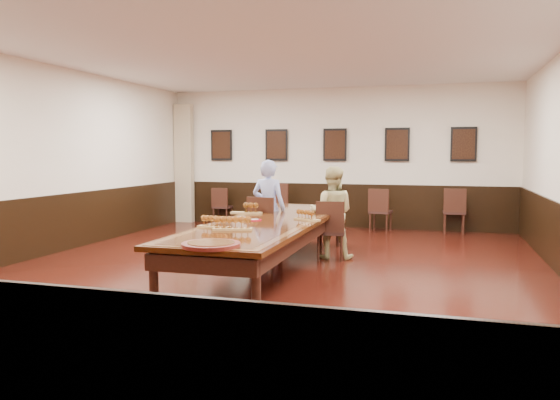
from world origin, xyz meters
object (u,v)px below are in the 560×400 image
(chair_man, at_px, (266,227))
(conference_table, at_px, (270,230))
(spare_chair_a, at_px, (223,206))
(chair_woman, at_px, (331,230))
(person_woman, at_px, (332,213))
(spare_chair_b, at_px, (282,205))
(person_man, at_px, (269,208))
(carved_platter, at_px, (211,245))
(spare_chair_d, at_px, (454,211))
(spare_chair_c, at_px, (381,210))

(chair_man, bearing_deg, conference_table, 118.65)
(spare_chair_a, bearing_deg, chair_man, 121.22)
(chair_woman, xyz_separation_m, person_woman, (-0.01, 0.10, 0.27))
(chair_woman, distance_m, spare_chair_b, 3.91)
(person_man, bearing_deg, spare_chair_a, -49.60)
(person_woman, bearing_deg, chair_woman, 90.00)
(conference_table, distance_m, carved_platter, 2.30)
(spare_chair_d, bearing_deg, carved_platter, 67.72)
(spare_chair_c, bearing_deg, carved_platter, 89.34)
(person_man, relative_size, conference_table, 0.32)
(chair_man, height_order, spare_chair_d, chair_man)
(chair_woman, distance_m, person_man, 1.11)
(spare_chair_d, bearing_deg, chair_woman, 58.95)
(person_woman, height_order, carved_platter, person_woman)
(chair_man, distance_m, conference_table, 1.14)
(spare_chair_b, bearing_deg, spare_chair_a, -2.06)
(spare_chair_a, xyz_separation_m, conference_table, (2.71, -4.77, 0.17))
(chair_man, relative_size, conference_table, 0.20)
(carved_platter, bearing_deg, spare_chair_b, 100.26)
(spare_chair_d, distance_m, person_man, 4.67)
(conference_table, bearing_deg, carved_platter, -88.01)
(spare_chair_b, bearing_deg, chair_woman, 122.86)
(person_woman, relative_size, carved_platter, 2.15)
(spare_chair_d, xyz_separation_m, person_woman, (-1.98, -3.46, 0.26))
(spare_chair_c, bearing_deg, spare_chair_d, -163.25)
(spare_chair_a, distance_m, conference_table, 5.49)
(chair_man, xyz_separation_m, spare_chair_b, (-0.76, 3.52, 0.01))
(person_man, bearing_deg, spare_chair_d, -122.96)
(spare_chair_a, distance_m, spare_chair_c, 3.84)
(person_man, distance_m, carved_platter, 3.49)
(chair_woman, relative_size, spare_chair_a, 1.09)
(spare_chair_a, relative_size, conference_table, 0.18)
(spare_chair_c, bearing_deg, person_woman, 90.10)
(conference_table, bearing_deg, chair_man, 111.04)
(chair_woman, height_order, spare_chair_a, chair_woman)
(spare_chair_a, bearing_deg, spare_chair_c, 174.80)
(spare_chair_d, height_order, person_woman, person_woman)
(chair_man, distance_m, person_man, 0.32)
(conference_table, bearing_deg, spare_chair_a, 119.66)
(spare_chair_b, bearing_deg, person_woman, 123.43)
(spare_chair_c, relative_size, spare_chair_d, 0.98)
(chair_man, xyz_separation_m, spare_chair_d, (3.04, 3.64, -0.02))
(carved_platter, bearing_deg, conference_table, 91.99)
(spare_chair_b, bearing_deg, carved_platter, 105.08)
(chair_man, xyz_separation_m, spare_chair_a, (-2.31, 3.71, -0.07))
(spare_chair_a, distance_m, spare_chair_d, 5.35)
(person_man, bearing_deg, spare_chair_c, -106.83)
(spare_chair_d, height_order, carved_platter, spare_chair_d)
(chair_man, distance_m, person_woman, 1.11)
(spare_chair_c, bearing_deg, chair_woman, 90.52)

